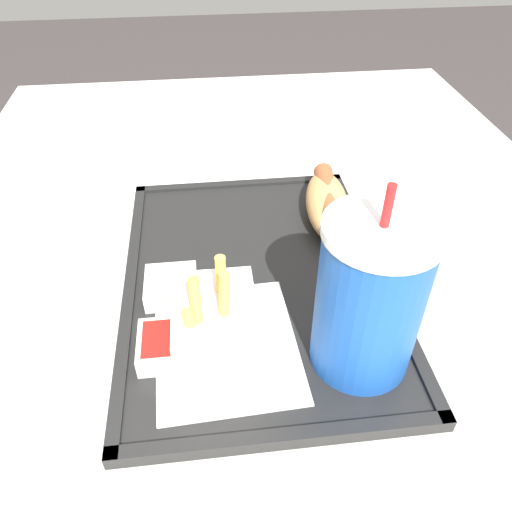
# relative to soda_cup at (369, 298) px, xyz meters

# --- Properties ---
(dining_table) EXTENTS (1.34, 0.85, 0.71)m
(dining_table) POSITION_rel_soda_cup_xyz_m (-0.07, -0.06, -0.44)
(dining_table) COLOR beige
(dining_table) RESTS_ON ground_plane
(food_tray) EXTENTS (0.39, 0.28, 0.01)m
(food_tray) POSITION_rel_soda_cup_xyz_m (-0.12, -0.08, -0.08)
(food_tray) COLOR black
(food_tray) RESTS_ON dining_table
(paper_napkin) EXTENTS (0.16, 0.14, 0.00)m
(paper_napkin) POSITION_rel_soda_cup_xyz_m (-0.03, -0.12, -0.07)
(paper_napkin) COLOR white
(paper_napkin) RESTS_ON food_tray
(soda_cup) EXTENTS (0.09, 0.09, 0.18)m
(soda_cup) POSITION_rel_soda_cup_xyz_m (0.00, 0.00, 0.00)
(soda_cup) COLOR #194CA5
(soda_cup) RESTS_ON food_tray
(hot_dog_far) EXTENTS (0.14, 0.07, 0.04)m
(hot_dog_far) POSITION_rel_soda_cup_xyz_m (-0.21, 0.02, -0.05)
(hot_dog_far) COLOR tan
(hot_dog_far) RESTS_ON food_tray
(fries_carton) EXTENTS (0.09, 0.07, 0.11)m
(fries_carton) POSITION_rel_soda_cup_xyz_m (-0.01, -0.13, -0.04)
(fries_carton) COLOR silver
(fries_carton) RESTS_ON food_tray
(sauce_cup_mayo) EXTENTS (0.05, 0.05, 0.02)m
(sauce_cup_mayo) POSITION_rel_soda_cup_xyz_m (-0.10, -0.17, -0.06)
(sauce_cup_mayo) COLOR silver
(sauce_cup_mayo) RESTS_ON food_tray
(sauce_cup_ketchup) EXTENTS (0.05, 0.05, 0.02)m
(sauce_cup_ketchup) POSITION_rel_soda_cup_xyz_m (-0.02, -0.17, -0.06)
(sauce_cup_ketchup) COLOR silver
(sauce_cup_ketchup) RESTS_ON food_tray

